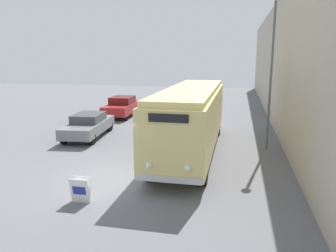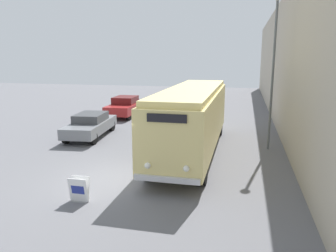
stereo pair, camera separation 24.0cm
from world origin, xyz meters
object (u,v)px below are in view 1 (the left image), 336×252
(parked_car_mid, at_px, (122,106))
(vintage_bus, at_px, (192,116))
(sign_board, at_px, (80,190))
(streetlamp, at_px, (272,54))
(parked_car_near, at_px, (88,125))

(parked_car_mid, bearing_deg, vintage_bus, -54.32)
(vintage_bus, bearing_deg, sign_board, -112.78)
(vintage_bus, bearing_deg, streetlamp, 21.66)
(parked_car_near, bearing_deg, streetlamp, -7.88)
(parked_car_near, height_order, parked_car_mid, parked_car_mid)
(parked_car_near, bearing_deg, vintage_bus, -21.95)
(vintage_bus, xyz_separation_m, sign_board, (-2.72, -6.48, -1.43))
(vintage_bus, bearing_deg, parked_car_mid, 127.72)
(sign_board, distance_m, parked_car_near, 9.12)
(sign_board, height_order, parked_car_mid, parked_car_mid)
(streetlamp, xyz_separation_m, parked_car_mid, (-10.56, 7.33, -4.03))
(sign_board, bearing_deg, vintage_bus, 67.22)
(streetlamp, relative_size, parked_car_mid, 1.60)
(sign_board, bearing_deg, streetlamp, 50.95)
(streetlamp, distance_m, parked_car_near, 10.95)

